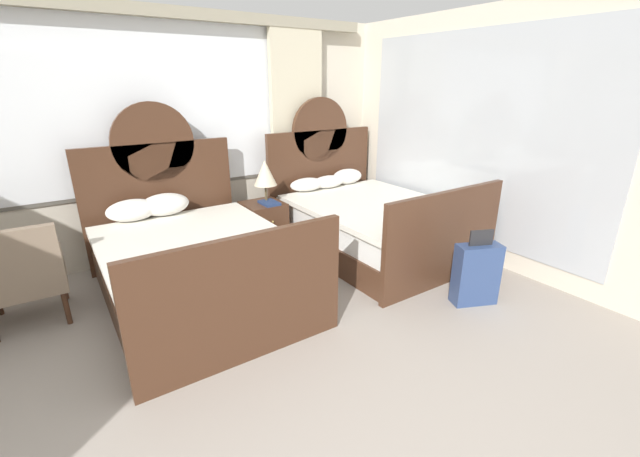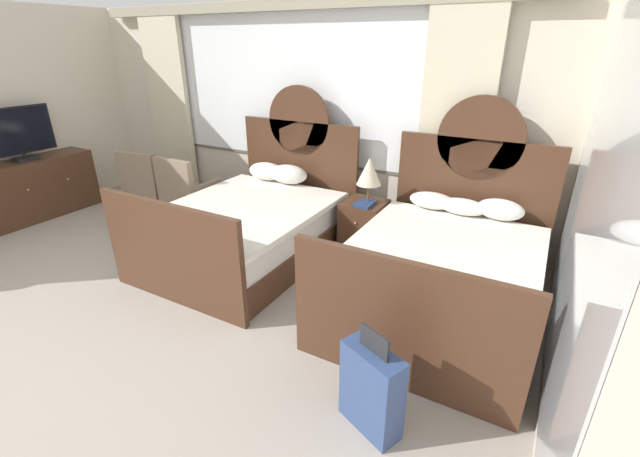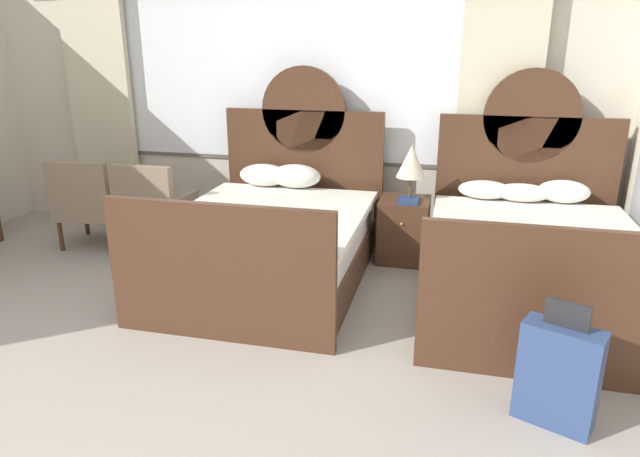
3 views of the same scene
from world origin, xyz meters
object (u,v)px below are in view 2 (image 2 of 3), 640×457
at_px(armchair_by_window_left, 186,189).
at_px(armchair_by_window_centre, 149,181).
at_px(bed_near_mirror, 442,270).
at_px(table_lamp_on_nightstand, 369,172).
at_px(book_on_nightstand, 365,204).
at_px(suitcase_on_floor, 372,389).
at_px(dresser_minibar, 19,193).
at_px(tv_flatscreen, 19,133).
at_px(bed_near_window, 252,224).
at_px(nightstand_between_beds, 364,227).

relative_size(armchair_by_window_left, armchair_by_window_centre, 1.00).
xyz_separation_m(armchair_by_window_left, armchair_by_window_centre, (-0.71, 0.00, 0.00)).
xyz_separation_m(bed_near_mirror, armchair_by_window_centre, (-4.15, 0.32, 0.10)).
relative_size(table_lamp_on_nightstand, book_on_nightstand, 1.95).
bearing_deg(suitcase_on_floor, dresser_minibar, 171.25).
bearing_deg(dresser_minibar, tv_flatscreen, 82.13).
height_order(book_on_nightstand, armchair_by_window_centre, armchair_by_window_centre).
xyz_separation_m(bed_near_mirror, book_on_nightstand, (-1.02, 0.59, 0.25)).
bearing_deg(bed_near_window, table_lamp_on_nightstand, 30.99).
bearing_deg(dresser_minibar, armchair_by_window_centre, 40.00).
distance_m(bed_near_window, table_lamp_on_nightstand, 1.42).
relative_size(table_lamp_on_nightstand, suitcase_on_floor, 0.70).
bearing_deg(bed_near_mirror, suitcase_on_floor, -90.90).
bearing_deg(armchair_by_window_centre, bed_near_window, -9.09).
bearing_deg(armchair_by_window_left, dresser_minibar, -151.87).
distance_m(nightstand_between_beds, armchair_by_window_left, 2.41).
distance_m(bed_near_window, armchair_by_window_centre, 2.05).
distance_m(book_on_nightstand, armchair_by_window_left, 2.44).
distance_m(nightstand_between_beds, table_lamp_on_nightstand, 0.65).
relative_size(bed_near_window, tv_flatscreen, 2.63).
relative_size(nightstand_between_beds, armchair_by_window_left, 0.66).
xyz_separation_m(dresser_minibar, armchair_by_window_left, (1.97, 1.05, 0.06)).
distance_m(book_on_nightstand, suitcase_on_floor, 2.39).
bearing_deg(table_lamp_on_nightstand, armchair_by_window_centre, -173.78).
relative_size(bed_near_mirror, table_lamp_on_nightstand, 4.41).
height_order(bed_near_mirror, book_on_nightstand, bed_near_mirror).
distance_m(table_lamp_on_nightstand, armchair_by_window_centre, 3.19).
xyz_separation_m(nightstand_between_beds, book_on_nightstand, (0.04, -0.09, 0.31)).
distance_m(bed_near_window, nightstand_between_beds, 1.27).
bearing_deg(nightstand_between_beds, suitcase_on_floor, -65.13).
distance_m(book_on_nightstand, tv_flatscreen, 4.54).
height_order(table_lamp_on_nightstand, dresser_minibar, table_lamp_on_nightstand).
bearing_deg(tv_flatscreen, table_lamp_on_nightstand, 15.48).
bearing_deg(bed_near_mirror, nightstand_between_beds, 147.44).
bearing_deg(armchair_by_window_left, bed_near_mirror, -5.37).
distance_m(table_lamp_on_nightstand, dresser_minibar, 4.64).
bearing_deg(nightstand_between_beds, bed_near_window, -147.59).
bearing_deg(bed_near_mirror, dresser_minibar, -172.32).
distance_m(nightstand_between_beds, armchair_by_window_centre, 3.12).
xyz_separation_m(tv_flatscreen, armchair_by_window_centre, (1.23, 0.87, -0.69)).
bearing_deg(bed_near_mirror, tv_flatscreen, -174.25).
xyz_separation_m(nightstand_between_beds, armchair_by_window_centre, (-3.09, -0.35, 0.17)).
distance_m(armchair_by_window_left, armchair_by_window_centre, 0.71).
xyz_separation_m(bed_near_mirror, table_lamp_on_nightstand, (-1.02, 0.67, 0.59)).
distance_m(nightstand_between_beds, tv_flatscreen, 4.57).
distance_m(bed_near_window, armchair_by_window_left, 1.36).
distance_m(bed_near_mirror, tv_flatscreen, 5.47).
height_order(book_on_nightstand, armchair_by_window_left, armchair_by_window_left).
distance_m(nightstand_between_beds, dresser_minibar, 4.57).
bearing_deg(suitcase_on_floor, nightstand_between_beds, 114.87).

